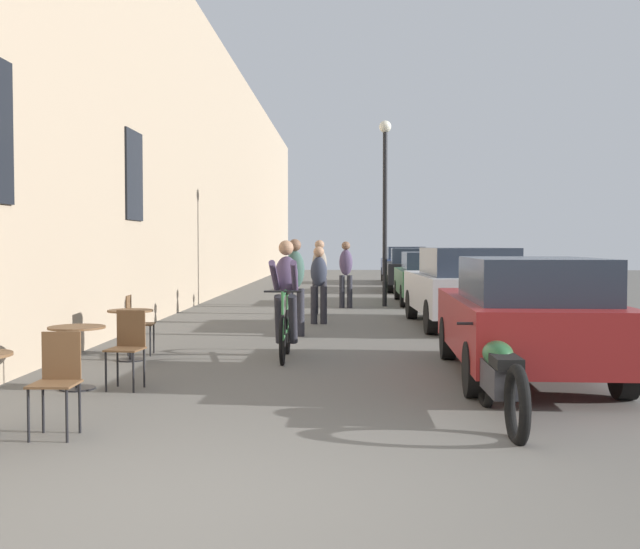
# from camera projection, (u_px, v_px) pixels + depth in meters

# --- Properties ---
(ground_plane) EXTENTS (88.00, 88.00, 0.00)m
(ground_plane) POSITION_uv_depth(u_px,v_px,m) (207.00, 508.00, 4.83)
(ground_plane) COLOR #5B5954
(building_facade_left) EXTENTS (0.54, 68.00, 8.18)m
(building_facade_left) POSITION_uv_depth(u_px,v_px,m) (170.00, 144.00, 18.76)
(building_facade_left) COLOR tan
(building_facade_left) RESTS_ON ground_plane
(cafe_chair_near_toward_wall) EXTENTS (0.39, 0.39, 0.89)m
(cafe_chair_near_toward_wall) POSITION_uv_depth(u_px,v_px,m) (57.00, 376.00, 6.64)
(cafe_chair_near_toward_wall) COLOR black
(cafe_chair_near_toward_wall) RESTS_ON ground_plane
(cafe_table_mid) EXTENTS (0.64, 0.64, 0.72)m
(cafe_table_mid) POSITION_uv_depth(u_px,v_px,m) (77.00, 344.00, 8.76)
(cafe_table_mid) COLOR black
(cafe_table_mid) RESTS_ON ground_plane
(cafe_chair_mid_toward_street) EXTENTS (0.42, 0.42, 0.89)m
(cafe_chair_mid_toward_street) POSITION_uv_depth(u_px,v_px,m) (128.00, 343.00, 8.81)
(cafe_chair_mid_toward_street) COLOR black
(cafe_chair_mid_toward_street) RESTS_ON ground_plane
(cafe_table_far) EXTENTS (0.64, 0.64, 0.72)m
(cafe_table_far) POSITION_uv_depth(u_px,v_px,m) (130.00, 324.00, 10.93)
(cafe_table_far) COLOR black
(cafe_table_far) RESTS_ON ground_plane
(cafe_chair_far_toward_street) EXTENTS (0.41, 0.41, 0.89)m
(cafe_chair_far_toward_street) POSITION_uv_depth(u_px,v_px,m) (136.00, 320.00, 11.48)
(cafe_chair_far_toward_street) COLOR black
(cafe_chair_far_toward_street) RESTS_ON ground_plane
(cyclist_on_bicycle) EXTENTS (0.52, 1.76, 1.74)m
(cyclist_on_bicycle) POSITION_uv_depth(u_px,v_px,m) (286.00, 302.00, 11.22)
(cyclist_on_bicycle) COLOR black
(cyclist_on_bicycle) RESTS_ON ground_plane
(pedestrian_near) EXTENTS (0.35, 0.25, 1.74)m
(pedestrian_near) POSITION_uv_depth(u_px,v_px,m) (295.00, 281.00, 13.76)
(pedestrian_near) COLOR #26262D
(pedestrian_near) RESTS_ON ground_plane
(pedestrian_mid) EXTENTS (0.35, 0.25, 1.60)m
(pedestrian_mid) POSITION_uv_depth(u_px,v_px,m) (319.00, 280.00, 15.87)
(pedestrian_mid) COLOR #26262D
(pedestrian_mid) RESTS_ON ground_plane
(pedestrian_far) EXTENTS (0.34, 0.24, 1.75)m
(pedestrian_far) POSITION_uv_depth(u_px,v_px,m) (320.00, 273.00, 18.01)
(pedestrian_far) COLOR #26262D
(pedestrian_far) RESTS_ON ground_plane
(pedestrian_furthest) EXTENTS (0.35, 0.25, 1.72)m
(pedestrian_furthest) POSITION_uv_depth(u_px,v_px,m) (346.00, 270.00, 19.87)
(pedestrian_furthest) COLOR #26262D
(pedestrian_furthest) RESTS_ON ground_plane
(street_lamp) EXTENTS (0.32, 0.32, 4.90)m
(street_lamp) POSITION_uv_depth(u_px,v_px,m) (385.00, 189.00, 20.29)
(street_lamp) COLOR black
(street_lamp) RESTS_ON ground_plane
(parked_car_nearest) EXTENTS (1.87, 4.25, 1.49)m
(parked_car_nearest) POSITION_uv_depth(u_px,v_px,m) (525.00, 316.00, 9.48)
(parked_car_nearest) COLOR maroon
(parked_car_nearest) RESTS_ON ground_plane
(parked_car_second) EXTENTS (2.01, 4.51, 1.58)m
(parked_car_second) POSITION_uv_depth(u_px,v_px,m) (463.00, 286.00, 15.37)
(parked_car_second) COLOR #B7B7BC
(parked_car_second) RESTS_ON ground_plane
(parked_car_third) EXTENTS (1.73, 4.04, 1.43)m
(parked_car_third) POSITION_uv_depth(u_px,v_px,m) (428.00, 277.00, 21.27)
(parked_car_third) COLOR #23512D
(parked_car_third) RESTS_ON ground_plane
(parked_car_fourth) EXTENTS (1.91, 4.29, 1.50)m
(parked_car_fourth) POSITION_uv_depth(u_px,v_px,m) (412.00, 269.00, 27.05)
(parked_car_fourth) COLOR black
(parked_car_fourth) RESTS_ON ground_plane
(parked_car_fifth) EXTENTS (1.84, 4.32, 1.54)m
(parked_car_fifth) POSITION_uv_depth(u_px,v_px,m) (404.00, 264.00, 32.58)
(parked_car_fifth) COLOR #384C84
(parked_car_fifth) RESTS_ON ground_plane
(parked_motorcycle) EXTENTS (0.62, 2.15, 0.92)m
(parked_motorcycle) POSITION_uv_depth(u_px,v_px,m) (500.00, 378.00, 7.17)
(parked_motorcycle) COLOR black
(parked_motorcycle) RESTS_ON ground_plane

